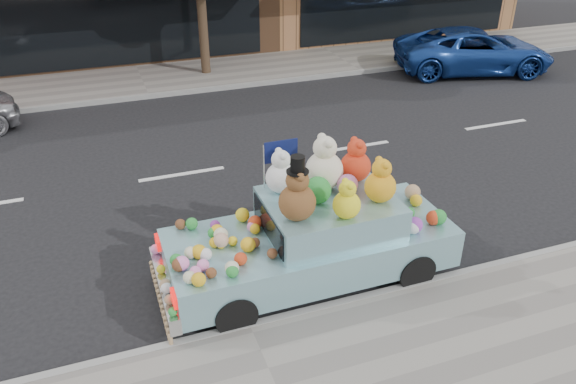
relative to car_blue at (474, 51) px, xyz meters
name	(u,v)px	position (x,y,z in m)	size (l,w,h in m)	color
ground	(182,174)	(-10.13, -4.01, -0.68)	(120.00, 120.00, 0.00)	black
far_sidewalk	(142,81)	(-10.13, 2.49, -0.62)	(60.00, 3.00, 0.12)	gray
near_kerb	(250,327)	(-10.13, -9.01, -0.62)	(60.00, 0.12, 0.13)	gray
far_kerb	(149,96)	(-10.13, 0.99, -0.62)	(60.00, 0.12, 0.13)	gray
car_blue	(474,51)	(0.00, 0.00, 0.00)	(2.27, 4.92, 1.37)	#1B4199
art_car	(313,233)	(-8.86, -8.16, 0.12)	(4.49, 1.78, 2.30)	black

